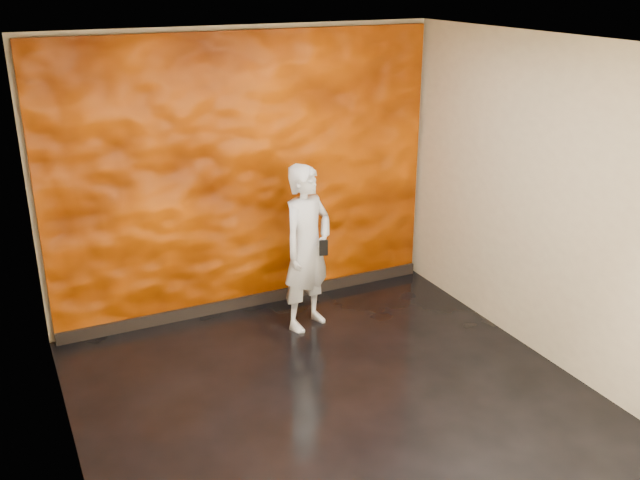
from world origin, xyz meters
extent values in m
cube|color=black|center=(0.00, 0.00, -0.01)|extent=(4.00, 4.00, 0.01)
cube|color=tan|center=(0.00, 2.00, 1.40)|extent=(4.00, 0.02, 2.80)
cube|color=tan|center=(0.00, -2.00, 1.40)|extent=(4.00, 0.02, 2.80)
cube|color=tan|center=(-2.00, 0.00, 1.40)|extent=(0.02, 4.00, 2.80)
cube|color=tan|center=(2.00, 0.00, 1.40)|extent=(0.02, 4.00, 2.80)
cube|color=white|center=(0.00, 0.00, 2.80)|extent=(4.00, 4.00, 0.01)
cube|color=#CE5001|center=(0.00, 1.96, 1.38)|extent=(3.90, 0.06, 2.75)
cube|color=black|center=(0.00, 1.92, 0.06)|extent=(3.90, 0.04, 0.12)
imported|color=#A1A8B1|center=(0.34, 1.29, 0.81)|extent=(0.70, 0.60, 1.62)
cube|color=black|center=(0.41, 1.08, 0.87)|extent=(0.08, 0.04, 0.15)
camera|label=1|loc=(-2.26, -4.40, 3.28)|focal=40.00mm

